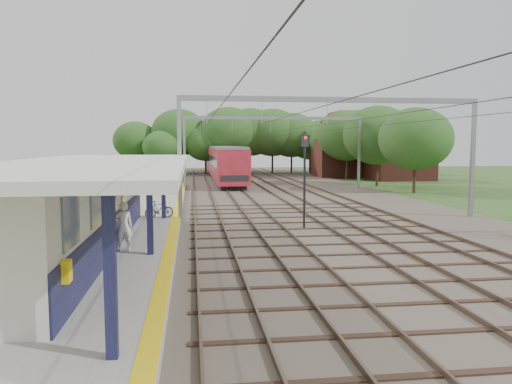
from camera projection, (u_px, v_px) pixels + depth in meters
ground at (359, 310)px, 13.21m from camera, size 160.00×160.00×0.00m
ballast_bed at (289, 194)px, 43.33m from camera, size 18.00×90.00×0.10m
platform at (132, 225)px, 26.05m from camera, size 5.00×52.00×0.35m
yellow_stripe at (175, 221)px, 26.32m from camera, size 0.45×52.00×0.01m
station_building at (71, 206)px, 18.78m from camera, size 3.41×18.00×3.40m
canopy at (95, 165)px, 17.79m from camera, size 6.40×20.00×3.44m
rail_tracks at (260, 193)px, 43.00m from camera, size 11.80×88.00×0.15m
catenary_system at (293, 129)px, 38.07m from camera, size 17.22×88.00×7.00m
tree_band at (250, 140)px, 69.61m from camera, size 31.72×30.88×8.82m
house_near at (400, 155)px, 61.02m from camera, size 7.00×6.12×7.89m
house_far at (346, 153)px, 66.27m from camera, size 8.00×6.12×8.66m
person at (124, 226)px, 18.83m from camera, size 0.78×0.61×1.88m
bicycle at (159, 210)px, 27.15m from camera, size 1.65×0.95×0.95m
train at (222, 161)px, 63.74m from camera, size 3.06×38.06×4.01m
signal_post at (305, 168)px, 25.37m from camera, size 0.39×0.34×4.86m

